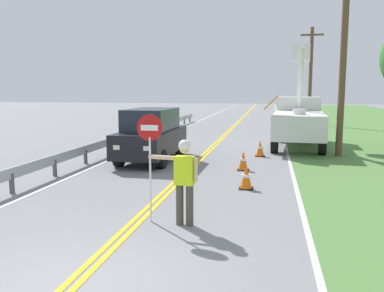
% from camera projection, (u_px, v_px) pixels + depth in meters
% --- Properties ---
extents(ground_plane, '(160.00, 160.00, 0.00)m').
position_uv_depth(ground_plane, '(65.00, 291.00, 5.73)').
color(ground_plane, gray).
extents(centerline_yellow_left, '(0.11, 110.00, 0.01)m').
position_uv_depth(centerline_yellow_left, '(223.00, 136.00, 25.19)').
color(centerline_yellow_left, yellow).
rests_on(centerline_yellow_left, ground).
extents(centerline_yellow_right, '(0.11, 110.00, 0.01)m').
position_uv_depth(centerline_yellow_right, '(226.00, 136.00, 25.15)').
color(centerline_yellow_right, yellow).
rests_on(centerline_yellow_right, ground).
extents(edge_line_right, '(0.12, 110.00, 0.01)m').
position_uv_depth(edge_line_right, '(283.00, 137.00, 24.49)').
color(edge_line_right, silver).
rests_on(edge_line_right, ground).
extents(edge_line_left, '(0.12, 110.00, 0.01)m').
position_uv_depth(edge_line_left, '(168.00, 134.00, 25.85)').
color(edge_line_left, silver).
rests_on(edge_line_left, ground).
extents(flagger_worker, '(1.08, 0.29, 1.83)m').
position_uv_depth(flagger_worker, '(184.00, 177.00, 8.40)').
color(flagger_worker, '#474238').
rests_on(flagger_worker, ground).
extents(stop_sign_paddle, '(0.56, 0.04, 2.33)m').
position_uv_depth(stop_sign_paddle, '(150.00, 144.00, 8.54)').
color(stop_sign_paddle, silver).
rests_on(stop_sign_paddle, ground).
extents(utility_bucket_truck, '(3.01, 6.93, 5.12)m').
position_uv_depth(utility_bucket_truck, '(299.00, 119.00, 20.30)').
color(utility_bucket_truck, silver).
rests_on(utility_bucket_truck, ground).
extents(oncoming_suv_nearest, '(1.97, 4.63, 2.10)m').
position_uv_depth(oncoming_suv_nearest, '(151.00, 135.00, 16.12)').
color(oncoming_suv_nearest, black).
rests_on(oncoming_suv_nearest, ground).
extents(utility_pole_near, '(1.80, 0.28, 8.74)m').
position_uv_depth(utility_pole_near, '(344.00, 48.00, 16.82)').
color(utility_pole_near, brown).
rests_on(utility_pole_near, ground).
extents(utility_pole_mid, '(1.80, 0.28, 7.82)m').
position_uv_depth(utility_pole_mid, '(311.00, 74.00, 32.76)').
color(utility_pole_mid, brown).
rests_on(utility_pole_mid, ground).
extents(traffic_cone_lead, '(0.40, 0.40, 0.70)m').
position_uv_depth(traffic_cone_lead, '(246.00, 177.00, 11.62)').
color(traffic_cone_lead, orange).
rests_on(traffic_cone_lead, ground).
extents(traffic_cone_mid, '(0.40, 0.40, 0.70)m').
position_uv_depth(traffic_cone_mid, '(243.00, 161.00, 14.31)').
color(traffic_cone_mid, orange).
rests_on(traffic_cone_mid, ground).
extents(traffic_cone_tail, '(0.40, 0.40, 0.70)m').
position_uv_depth(traffic_cone_tail, '(260.00, 149.00, 17.30)').
color(traffic_cone_tail, orange).
rests_on(traffic_cone_tail, ground).
extents(guardrail_left_shoulder, '(0.10, 32.00, 0.71)m').
position_uv_depth(guardrail_left_shoulder, '(134.00, 134.00, 21.13)').
color(guardrail_left_shoulder, '#9EA0A3').
rests_on(guardrail_left_shoulder, ground).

